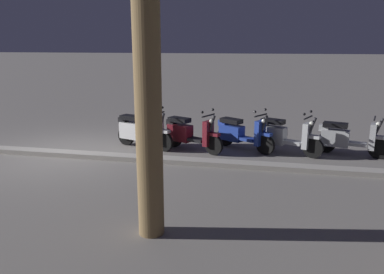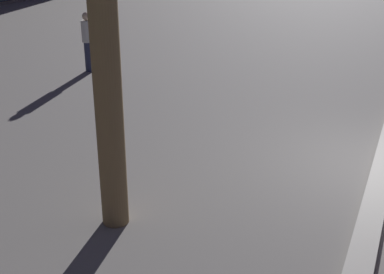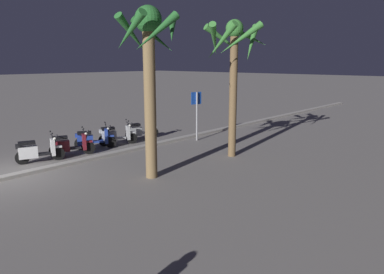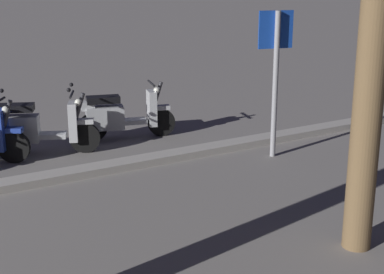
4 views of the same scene
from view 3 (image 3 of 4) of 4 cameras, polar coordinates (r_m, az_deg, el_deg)
ground_plane at (r=13.99m, az=-27.82°, el=-5.70°), size 200.00×200.00×0.00m
curb_strip at (r=13.75m, az=-27.48°, el=-5.70°), size 60.00×0.36×0.12m
scooter_silver_last_in_row at (r=18.52m, az=-8.21°, el=1.00°), size 1.76×0.76×1.04m
scooter_silver_tail_end at (r=17.45m, az=-11.98°, el=0.26°), size 1.71×0.93×1.17m
scooter_blue_second_in_line at (r=16.95m, az=-15.36°, el=-0.32°), size 1.62×1.07×1.17m
scooter_maroon_mid_rear at (r=15.96m, az=-18.78°, el=-1.21°), size 1.72×0.94×1.17m
scooter_white_mid_front at (r=15.35m, az=-23.23°, el=-2.02°), size 1.76×0.82×1.17m
crossing_sign at (r=17.94m, az=0.74°, el=4.19°), size 0.59×0.18×2.40m
palm_tree_by_mall_entrance at (r=14.81m, az=6.49°, el=12.77°), size 2.43×2.50×5.47m
palm_tree_near_sign at (r=11.96m, az=-6.73°, el=12.58°), size 2.17×2.27×5.59m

